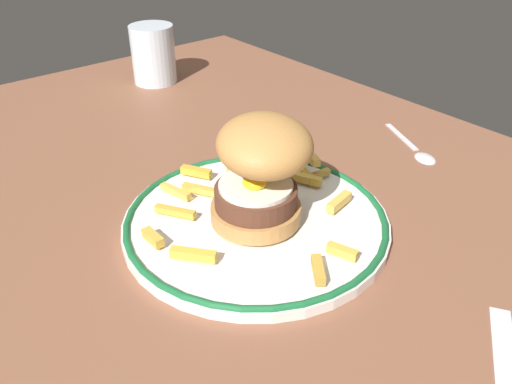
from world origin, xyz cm
name	(u,v)px	position (x,y,z in cm)	size (l,w,h in cm)	color
ground_plane	(245,216)	(0.00, 0.00, -2.00)	(119.20, 83.07, 4.00)	brown
dinner_plate	(256,221)	(4.74, -2.13, 0.84)	(29.52, 29.52, 1.60)	white
burger	(261,170)	(5.40, -2.04, 7.53)	(14.13, 13.86, 12.11)	#B87F44
fries_pile	(260,196)	(2.68, 0.14, 2.19)	(26.48, 24.63, 2.77)	gold
water_glass	(154,58)	(-42.76, 13.06, 4.47)	(7.90, 7.90, 10.35)	silver
spoon	(420,152)	(6.09, 26.70, 0.36)	(12.71, 7.32, 0.90)	silver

